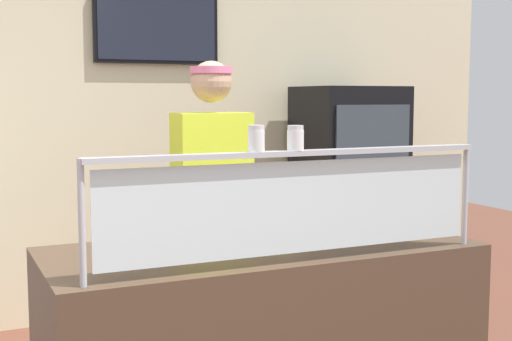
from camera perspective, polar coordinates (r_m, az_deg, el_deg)
shop_rear_unit at (r=5.07m, az=-10.64°, el=3.48°), size 6.22×0.13×2.70m
sneeze_guard at (r=2.63m, az=3.48°, el=-1.74°), size 1.64×0.06×0.43m
pizza_tray at (r=3.03m, az=-0.18°, el=-5.62°), size 0.44×0.44×0.04m
pizza_server at (r=3.00m, az=-0.42°, el=-5.31°), size 0.11×0.29×0.01m
parmesan_shaker at (r=2.53m, az=0.03°, el=2.49°), size 0.06×0.06×0.10m
pepper_flake_shaker at (r=2.60m, az=3.25°, el=2.55°), size 0.06×0.06×0.09m
worker_figure at (r=3.57m, az=-3.52°, el=-3.22°), size 0.41×0.50×1.76m
drink_fridge at (r=5.34m, az=7.58°, el=-2.07°), size 0.72×0.64×1.66m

